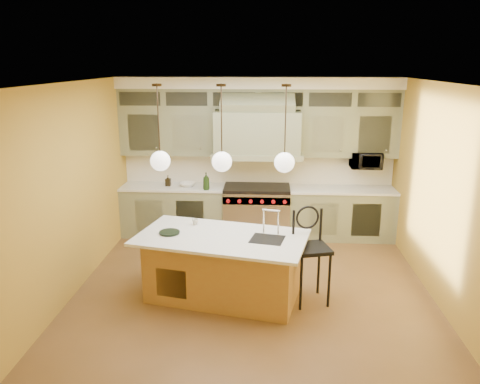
# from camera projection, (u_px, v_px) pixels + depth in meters

# --- Properties ---
(floor) EXTENTS (5.00, 5.00, 0.00)m
(floor) POSITION_uv_depth(u_px,v_px,m) (253.00, 289.00, 6.73)
(floor) COLOR brown
(floor) RESTS_ON ground
(ceiling) EXTENTS (5.00, 5.00, 0.00)m
(ceiling) POSITION_uv_depth(u_px,v_px,m) (254.00, 83.00, 5.95)
(ceiling) COLOR white
(ceiling) RESTS_ON wall_back
(wall_back) EXTENTS (5.00, 0.00, 5.00)m
(wall_back) POSITION_uv_depth(u_px,v_px,m) (258.00, 156.00, 8.74)
(wall_back) COLOR #B38C31
(wall_back) RESTS_ON ground
(wall_front) EXTENTS (5.00, 0.00, 5.00)m
(wall_front) POSITION_uv_depth(u_px,v_px,m) (244.00, 272.00, 3.94)
(wall_front) COLOR #B38C31
(wall_front) RESTS_ON ground
(wall_left) EXTENTS (0.00, 5.00, 5.00)m
(wall_left) POSITION_uv_depth(u_px,v_px,m) (73.00, 189.00, 6.48)
(wall_left) COLOR #B38C31
(wall_left) RESTS_ON ground
(wall_right) EXTENTS (0.00, 5.00, 5.00)m
(wall_right) POSITION_uv_depth(u_px,v_px,m) (442.00, 195.00, 6.20)
(wall_right) COLOR #B38C31
(wall_right) RESTS_ON ground
(back_cabinetry) EXTENTS (5.00, 0.77, 2.90)m
(back_cabinetry) POSITION_uv_depth(u_px,v_px,m) (257.00, 160.00, 8.49)
(back_cabinetry) COLOR gray
(back_cabinetry) RESTS_ON floor
(range) EXTENTS (1.20, 0.74, 0.96)m
(range) POSITION_uv_depth(u_px,v_px,m) (257.00, 211.00, 8.66)
(range) COLOR silver
(range) RESTS_ON floor
(kitchen_island) EXTENTS (2.43, 1.65, 1.35)m
(kitchen_island) POSITION_uv_depth(u_px,v_px,m) (223.00, 266.00, 6.38)
(kitchen_island) COLOR #A26E39
(kitchen_island) RESTS_ON floor
(counter_stool) EXTENTS (0.56, 0.56, 1.31)m
(counter_stool) POSITION_uv_depth(u_px,v_px,m) (310.00, 249.00, 6.23)
(counter_stool) COLOR black
(counter_stool) RESTS_ON floor
(microwave) EXTENTS (0.54, 0.37, 0.30)m
(microwave) POSITION_uv_depth(u_px,v_px,m) (366.00, 160.00, 8.39)
(microwave) COLOR black
(microwave) RESTS_ON back_cabinetry
(oil_bottle_a) EXTENTS (0.13, 0.13, 0.32)m
(oil_bottle_a) POSITION_uv_depth(u_px,v_px,m) (206.00, 181.00, 8.34)
(oil_bottle_a) COLOR #1B3314
(oil_bottle_a) RESTS_ON back_cabinetry
(oil_bottle_b) EXTENTS (0.10, 0.10, 0.20)m
(oil_bottle_b) POSITION_uv_depth(u_px,v_px,m) (168.00, 181.00, 8.61)
(oil_bottle_b) COLOR black
(oil_bottle_b) RESTS_ON back_cabinetry
(fruit_bowl) EXTENTS (0.28, 0.28, 0.07)m
(fruit_bowl) POSITION_uv_depth(u_px,v_px,m) (188.00, 184.00, 8.61)
(fruit_bowl) COLOR white
(fruit_bowl) RESTS_ON back_cabinetry
(cup) EXTENTS (0.10, 0.10, 0.08)m
(cup) POSITION_uv_depth(u_px,v_px,m) (195.00, 222.00, 6.64)
(cup) COLOR beige
(cup) RESTS_ON kitchen_island
(pendant_left) EXTENTS (0.26, 0.26, 1.11)m
(pendant_left) POSITION_uv_depth(u_px,v_px,m) (160.00, 159.00, 6.03)
(pendant_left) COLOR #2D2319
(pendant_left) RESTS_ON ceiling
(pendant_center) EXTENTS (0.26, 0.26, 1.11)m
(pendant_center) POSITION_uv_depth(u_px,v_px,m) (222.00, 159.00, 5.99)
(pendant_center) COLOR #2D2319
(pendant_center) RESTS_ON ceiling
(pendant_right) EXTENTS (0.26, 0.26, 1.11)m
(pendant_right) POSITION_uv_depth(u_px,v_px,m) (284.00, 160.00, 5.94)
(pendant_right) COLOR #2D2319
(pendant_right) RESTS_ON ceiling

